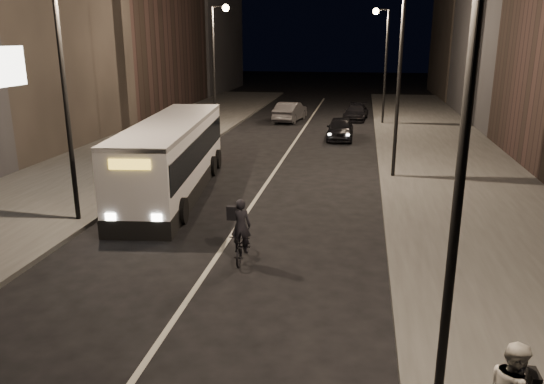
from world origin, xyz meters
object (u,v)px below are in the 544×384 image
at_px(cyclist_on_bicycle, 242,240).
at_px(streetlight_left_near, 70,67).
at_px(car_mid, 290,112).
at_px(streetlight_right_near, 449,102).
at_px(city_bus, 173,154).
at_px(car_far, 356,112).
at_px(streetlight_right_mid, 394,59).
at_px(streetlight_left_far, 217,52).
at_px(streetlight_right_far, 383,51).
at_px(car_near, 340,128).

bearing_deg(cyclist_on_bicycle, streetlight_left_near, 157.84).
bearing_deg(car_mid, streetlight_right_near, 109.73).
relative_size(city_bus, car_far, 2.73).
bearing_deg(streetlight_right_near, car_far, 92.91).
distance_m(streetlight_right_mid, streetlight_left_far, 14.62).
distance_m(cyclist_on_bicycle, car_far, 28.45).
relative_size(streetlight_left_near, car_far, 1.95).
distance_m(streetlight_left_far, car_far, 12.95).
height_order(streetlight_left_near, streetlight_left_far, same).
xyz_separation_m(streetlight_right_far, car_near, (-2.59, -6.42, -4.67)).
xyz_separation_m(city_bus, car_far, (7.20, 21.79, -1.04)).
bearing_deg(cyclist_on_bicycle, streetlight_right_near, -54.10).
height_order(streetlight_right_near, streetlight_left_near, same).
bearing_deg(streetlight_right_mid, car_near, 105.12).
height_order(streetlight_right_mid, car_far, streetlight_right_mid).
distance_m(streetlight_right_near, streetlight_right_far, 32.00).
relative_size(streetlight_right_mid, streetlight_right_far, 1.00).
distance_m(streetlight_right_mid, streetlight_left_near, 13.33).
xyz_separation_m(streetlight_left_far, car_far, (8.93, 8.08, -4.76)).
height_order(streetlight_right_near, streetlight_right_mid, same).
bearing_deg(streetlight_right_near, streetlight_right_mid, 90.00).
distance_m(streetlight_right_near, car_mid, 33.55).
relative_size(car_near, car_far, 0.97).
relative_size(streetlight_right_mid, streetlight_left_far, 1.00).
xyz_separation_m(streetlight_right_near, car_near, (-2.59, 25.58, -4.67)).
bearing_deg(streetlight_left_far, streetlight_right_near, -67.70).
distance_m(city_bus, car_near, 14.76).
relative_size(streetlight_left_near, car_mid, 1.78).
relative_size(streetlight_left_far, car_near, 2.00).
xyz_separation_m(streetlight_right_mid, streetlight_left_near, (-10.66, -8.00, 0.00)).
bearing_deg(car_far, streetlight_right_near, -81.74).
height_order(cyclist_on_bicycle, car_mid, cyclist_on_bicycle).
bearing_deg(streetlight_right_near, streetlight_right_far, 90.00).
relative_size(streetlight_left_far, car_far, 1.95).
bearing_deg(streetlight_right_mid, streetlight_left_near, -143.12).
relative_size(streetlight_right_near, car_mid, 1.78).
xyz_separation_m(cyclist_on_bicycle, car_far, (2.79, 28.31, -0.04)).
relative_size(streetlight_right_mid, cyclist_on_bicycle, 4.22).
height_order(streetlight_left_near, cyclist_on_bicycle, streetlight_left_near).
distance_m(streetlight_left_near, city_bus, 5.93).
height_order(city_bus, car_mid, city_bus).
distance_m(car_mid, car_far, 5.27).
distance_m(streetlight_right_far, cyclist_on_bicycle, 27.03).
bearing_deg(city_bus, car_near, 57.72).
bearing_deg(cyclist_on_bicycle, city_bus, 121.88).
relative_size(streetlight_right_near, streetlight_right_far, 1.00).
bearing_deg(streetlight_left_far, streetlight_right_mid, -43.16).
relative_size(streetlight_right_far, city_bus, 0.71).
relative_size(streetlight_right_mid, car_mid, 1.78).
distance_m(streetlight_right_near, streetlight_right_mid, 16.00).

